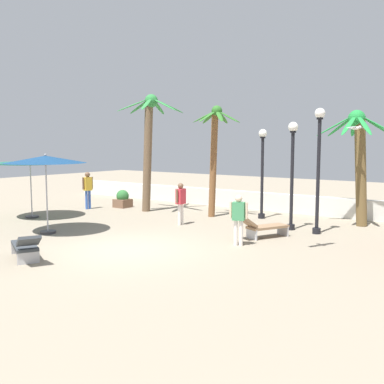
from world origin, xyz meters
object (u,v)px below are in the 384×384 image
palm_tree_3 (149,140)px  guest_2 (181,200)px  lamp_post_2 (262,167)px  seagull_1 (356,128)px  lamp_post_0 (319,160)px  planter (123,199)px  patio_umbrella_2 (30,166)px  guest_1 (239,215)px  lamp_post_1 (292,166)px  guest_0 (88,187)px  palm_tree_0 (359,153)px  palm_tree_2 (215,147)px  patio_umbrella_0 (46,160)px  lounge_chair_0 (262,226)px  lounge_chair_1 (26,245)px

palm_tree_3 → guest_2: size_ratio=3.29×
lamp_post_2 → seagull_1: (3.73, -0.15, 1.50)m
lamp_post_0 → planter: 10.20m
patio_umbrella_2 → guest_1: (9.57, 0.58, -1.23)m
palm_tree_3 → lamp_post_1: 7.06m
lamp_post_1 → planter: 9.16m
lamp_post_1 → guest_0: lamp_post_1 is taller
patio_umbrella_2 → palm_tree_0: (11.48, 6.14, 0.57)m
planter → guest_1: bearing=-23.9°
palm_tree_2 → palm_tree_3: palm_tree_3 is taller
lamp_post_2 → palm_tree_3: bearing=-165.2°
lamp_post_2 → guest_1: size_ratio=2.37×
patio_umbrella_0 → lamp_post_1: (6.53, 5.52, -0.23)m
lounge_chair_0 → lounge_chair_1: (-3.76, -6.24, 0.01)m
lounge_chair_0 → lamp_post_1: bearing=84.1°
guest_1 → guest_2: guest_2 is taller
patio_umbrella_2 → lounge_chair_0: bearing=11.7°
palm_tree_2 → lounge_chair_0: (3.60, -2.64, -2.52)m
lamp_post_1 → guest_2: (-3.80, -1.53, -1.33)m
lamp_post_2 → seagull_1: size_ratio=3.19×
patio_umbrella_0 → guest_0: patio_umbrella_0 is taller
palm_tree_3 → guest_1: palm_tree_3 is taller
guest_0 → seagull_1: bearing=11.0°
guest_2 → lounge_chair_1: bearing=-91.3°
palm_tree_3 → guest_2: bearing=-29.8°
guest_2 → guest_0: bearing=173.1°
guest_0 → seagull_1: size_ratio=1.52×
lamp_post_1 → lounge_chair_1: lamp_post_1 is taller
guest_0 → seagull_1: 12.09m
guest_0 → guest_2: guest_0 is taller
lounge_chair_0 → planter: (-8.75, 2.43, -0.01)m
palm_tree_3 → lamp_post_1: size_ratio=1.37×
lamp_post_1 → guest_0: 9.97m
lamp_post_1 → lamp_post_2: bearing=141.3°
palm_tree_0 → guest_0: size_ratio=2.48×
guest_2 → planter: bearing=157.9°
lamp_post_0 → lamp_post_1: (-1.01, 0.15, -0.24)m
lounge_chair_1 → guest_1: guest_1 is taller
lamp_post_1 → guest_2: lamp_post_1 is taller
lounge_chair_0 → lamp_post_0: bearing=55.3°
palm_tree_0 → patio_umbrella_0: bearing=-136.5°
palm_tree_0 → palm_tree_2: size_ratio=0.93×
lamp_post_2 → lounge_chair_1: lamp_post_2 is taller
palm_tree_0 → planter: (-10.60, -1.71, -2.35)m
palm_tree_2 → lamp_post_2: 2.12m
patio_umbrella_2 → lamp_post_0: 11.46m
palm_tree_0 → guest_2: bearing=-145.2°
planter → palm_tree_3: bearing=-7.8°
patio_umbrella_2 → lamp_post_1: 10.56m
patio_umbrella_0 → palm_tree_0: 11.30m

